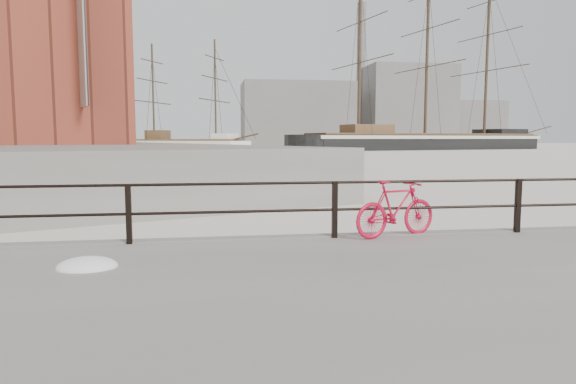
{
  "coord_description": "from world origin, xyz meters",
  "views": [
    {
      "loc": [
        -5.67,
        -8.85,
        2.1
      ],
      "look_at": [
        -4.08,
        1.5,
        1.0
      ],
      "focal_mm": 32.0,
      "sensor_mm": 36.0,
      "label": 1
    }
  ],
  "objects_px": {
    "schooner_left": "(59,153)",
    "barque_black": "(424,150)",
    "bicycle": "(396,209)",
    "schooner_mid": "(185,151)"
  },
  "relations": [
    {
      "from": "barque_black",
      "to": "schooner_left",
      "type": "relative_size",
      "value": 2.82
    },
    {
      "from": "barque_black",
      "to": "schooner_mid",
      "type": "xyz_separation_m",
      "value": [
        -44.14,
        -3.2,
        0.0
      ]
    },
    {
      "from": "bicycle",
      "to": "schooner_mid",
      "type": "bearing_deg",
      "value": 77.75
    },
    {
      "from": "barque_black",
      "to": "schooner_mid",
      "type": "relative_size",
      "value": 2.43
    },
    {
      "from": "barque_black",
      "to": "schooner_left",
      "type": "xyz_separation_m",
      "value": [
        -62.2,
        -10.72,
        0.0
      ]
    },
    {
      "from": "schooner_mid",
      "to": "schooner_left",
      "type": "height_order",
      "value": "schooner_mid"
    },
    {
      "from": "barque_black",
      "to": "schooner_mid",
      "type": "distance_m",
      "value": 44.26
    },
    {
      "from": "schooner_left",
      "to": "barque_black",
      "type": "bearing_deg",
      "value": -21.59
    },
    {
      "from": "bicycle",
      "to": "schooner_mid",
      "type": "relative_size",
      "value": 0.06
    },
    {
      "from": "bicycle",
      "to": "schooner_left",
      "type": "distance_m",
      "value": 76.67
    }
  ]
}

